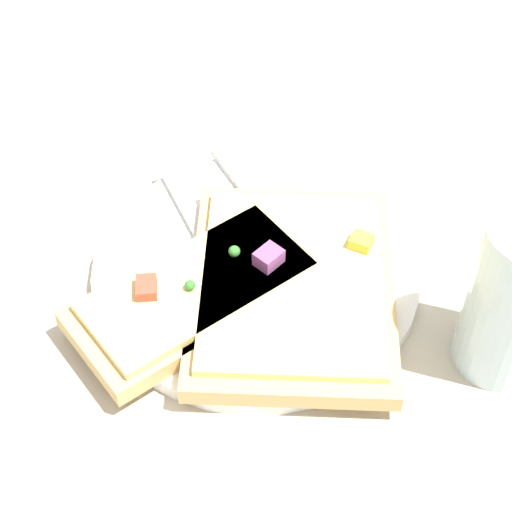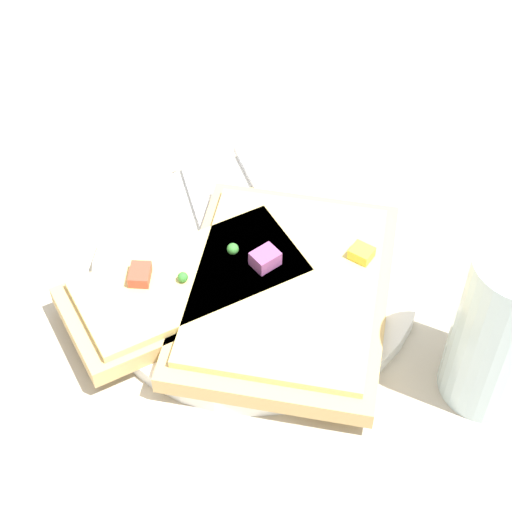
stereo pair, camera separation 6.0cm
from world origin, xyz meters
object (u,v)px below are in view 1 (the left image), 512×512
Objects in this scene: plate at (256,271)px; knife at (269,214)px; pizza_slice_corner at (198,292)px; fork at (222,270)px; pizza_slice_main at (292,286)px.

knife is (0.04, -0.03, 0.01)m from plate.
knife is at bearing -40.59° from plate.
plate is at bearing 2.75° from pizza_slice_corner.
pizza_slice_main is at bearing 43.42° from fork.
pizza_slice_corner is (-0.01, 0.05, 0.02)m from plate.
fork is 0.93× the size of pizza_slice_main.
pizza_slice_corner is (-0.02, 0.03, 0.01)m from fork.
fork is at bearing -58.91° from knife.
fork is 1.05× the size of knife.
plate is 0.03m from fork.
pizza_slice_corner is (-0.05, 0.08, 0.01)m from knife.
plate is 1.11× the size of fork.
plate is 1.03× the size of pizza_slice_main.
plate is at bearing -38.91° from knife.
pizza_slice_main is (-0.04, -0.01, 0.02)m from plate.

